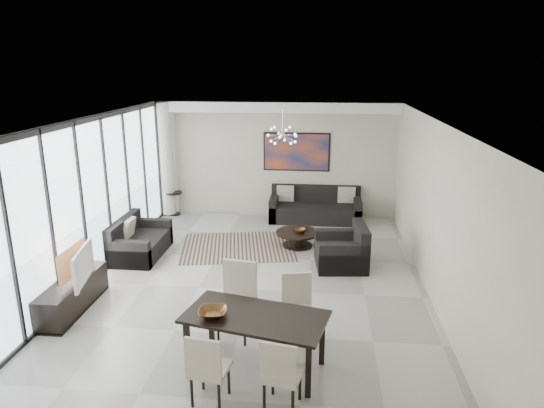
# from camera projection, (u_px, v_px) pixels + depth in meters

# --- Properties ---
(room_shell) EXTENTS (6.00, 9.00, 2.90)m
(room_shell) POSITION_uv_depth(u_px,v_px,m) (280.00, 211.00, 7.98)
(room_shell) COLOR #A8A39B
(room_shell) RESTS_ON ground
(window_wall) EXTENTS (0.37, 8.95, 2.90)m
(window_wall) POSITION_uv_depth(u_px,v_px,m) (87.00, 204.00, 8.30)
(window_wall) COLOR silver
(window_wall) RESTS_ON floor
(soffit) EXTENTS (5.98, 0.40, 0.26)m
(soffit) POSITION_uv_depth(u_px,v_px,m) (276.00, 107.00, 11.76)
(soffit) COLOR white
(soffit) RESTS_ON room_shell
(painting) EXTENTS (1.68, 0.04, 0.98)m
(painting) POSITION_uv_depth(u_px,v_px,m) (297.00, 152.00, 12.19)
(painting) COLOR #BA4619
(painting) RESTS_ON room_shell
(chandelier) EXTENTS (0.66, 0.66, 0.71)m
(chandelier) POSITION_uv_depth(u_px,v_px,m) (282.00, 135.00, 10.13)
(chandelier) COLOR silver
(chandelier) RESTS_ON room_shell
(rug) EXTENTS (2.66, 2.22, 0.01)m
(rug) POSITION_uv_depth(u_px,v_px,m) (238.00, 247.00, 10.40)
(rug) COLOR black
(rug) RESTS_ON floor
(coffee_table) EXTENTS (0.93, 0.93, 0.33)m
(coffee_table) POSITION_uv_depth(u_px,v_px,m) (297.00, 238.00, 10.41)
(coffee_table) COLOR black
(coffee_table) RESTS_ON floor
(bowl_coffee) EXTENTS (0.28, 0.28, 0.08)m
(bowl_coffee) POSITION_uv_depth(u_px,v_px,m) (300.00, 230.00, 10.33)
(bowl_coffee) COLOR brown
(bowl_coffee) RESTS_ON coffee_table
(sofa_main) EXTENTS (2.25, 0.92, 0.82)m
(sofa_main) POSITION_uv_depth(u_px,v_px,m) (315.00, 209.00, 12.14)
(sofa_main) COLOR black
(sofa_main) RESTS_ON floor
(loveseat) EXTENTS (0.87, 1.54, 0.77)m
(loveseat) POSITION_uv_depth(u_px,v_px,m) (139.00, 243.00, 9.90)
(loveseat) COLOR black
(loveseat) RESTS_ON floor
(armchair) EXTENTS (1.04, 1.09, 0.84)m
(armchair) POSITION_uv_depth(u_px,v_px,m) (343.00, 252.00, 9.35)
(armchair) COLOR black
(armchair) RESTS_ON floor
(side_table) EXTENTS (0.45, 0.45, 0.61)m
(side_table) POSITION_uv_depth(u_px,v_px,m) (174.00, 199.00, 12.54)
(side_table) COLOR black
(side_table) RESTS_ON floor
(tv_console) EXTENTS (0.46, 1.62, 0.51)m
(tv_console) POSITION_uv_depth(u_px,v_px,m) (72.00, 295.00, 7.70)
(tv_console) COLOR black
(tv_console) RESTS_ON floor
(television) EXTENTS (0.31, 0.97, 0.55)m
(television) POSITION_uv_depth(u_px,v_px,m) (77.00, 266.00, 7.50)
(television) COLOR gray
(television) RESTS_ON tv_console
(dining_table) EXTENTS (1.94, 1.27, 0.74)m
(dining_table) POSITION_uv_depth(u_px,v_px,m) (255.00, 321.00, 6.12)
(dining_table) COLOR black
(dining_table) RESTS_ON floor
(dining_chair_sw) EXTENTS (0.48, 0.48, 0.91)m
(dining_chair_sw) POSITION_uv_depth(u_px,v_px,m) (207.00, 366.00, 5.45)
(dining_chair_sw) COLOR beige
(dining_chair_sw) RESTS_ON floor
(dining_chair_se) EXTENTS (0.49, 0.49, 0.92)m
(dining_chair_se) POSITION_uv_depth(u_px,v_px,m) (280.00, 371.00, 5.35)
(dining_chair_se) COLOR beige
(dining_chair_se) RESTS_ON floor
(dining_chair_nw) EXTENTS (0.57, 0.57, 1.09)m
(dining_chair_nw) POSITION_uv_depth(u_px,v_px,m) (238.00, 293.00, 6.92)
(dining_chair_nw) COLOR beige
(dining_chair_nw) RESTS_ON floor
(dining_chair_ne) EXTENTS (0.51, 0.51, 0.94)m
(dining_chair_ne) POSITION_uv_depth(u_px,v_px,m) (297.00, 302.00, 6.88)
(dining_chair_ne) COLOR beige
(dining_chair_ne) RESTS_ON floor
(bowl_dining) EXTENTS (0.39, 0.39, 0.09)m
(bowl_dining) POSITION_uv_depth(u_px,v_px,m) (213.00, 313.00, 6.07)
(bowl_dining) COLOR brown
(bowl_dining) RESTS_ON dining_table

